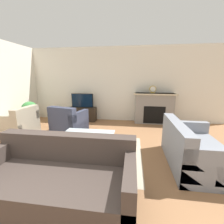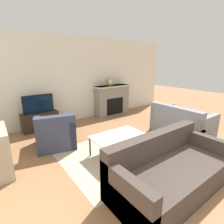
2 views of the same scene
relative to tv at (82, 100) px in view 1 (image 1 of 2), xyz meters
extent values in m
cube|color=silver|center=(0.87, 0.29, 0.57)|extent=(8.70, 0.06, 2.70)
cube|color=#B7A88E|center=(0.93, -2.43, -0.78)|extent=(2.31, 1.94, 0.00)
cube|color=gray|center=(2.62, 0.06, -0.24)|extent=(1.33, 0.39, 1.08)
cube|color=black|center=(2.62, -0.14, -0.43)|extent=(0.73, 0.01, 0.61)
cube|color=beige|center=(2.62, 0.03, 0.28)|extent=(1.45, 0.45, 0.05)
cube|color=#2D2319|center=(0.00, 0.00, -0.52)|extent=(1.00, 0.35, 0.52)
cube|color=black|center=(0.00, 0.00, 0.00)|extent=(0.82, 0.05, 0.52)
cube|color=black|center=(0.00, -0.02, 0.00)|extent=(0.78, 0.01, 0.48)
cube|color=#3D332D|center=(0.92, -3.77, -0.57)|extent=(2.01, 0.93, 0.42)
cube|color=#3D332D|center=(0.92, -3.41, -0.16)|extent=(2.01, 0.20, 0.40)
cube|color=#3D332D|center=(1.86, -3.77, -0.45)|extent=(0.14, 0.93, 0.66)
cube|color=gray|center=(3.06, -2.59, -0.57)|extent=(0.95, 1.47, 0.42)
cube|color=gray|center=(2.68, -2.59, -0.16)|extent=(0.20, 1.47, 0.40)
cube|color=gray|center=(3.06, -3.26, -0.45)|extent=(0.95, 0.14, 0.66)
cube|color=gray|center=(3.06, -1.93, -0.45)|extent=(0.95, 0.14, 0.66)
cube|color=#9E937F|center=(-1.41, -1.66, -0.57)|extent=(0.91, 0.91, 0.42)
cube|color=#9E937F|center=(-1.07, -1.68, -0.16)|extent=(0.23, 0.88, 0.40)
cube|color=#9E937F|center=(-1.40, -1.30, -0.45)|extent=(0.88, 0.17, 0.66)
cube|color=#9E937F|center=(-1.42, -2.03, -0.45)|extent=(0.88, 0.17, 0.66)
cube|color=#33384C|center=(0.00, -1.24, -0.57)|extent=(1.00, 1.01, 0.42)
cube|color=#33384C|center=(-0.07, -1.55, -0.16)|extent=(0.86, 0.39, 0.40)
cube|color=#33384C|center=(0.34, -1.32, -0.45)|extent=(0.33, 0.85, 0.66)
cube|color=#33384C|center=(-0.34, -1.16, -0.45)|extent=(0.33, 0.85, 0.66)
cylinder|color=#333338|center=(0.42, -2.80, -0.57)|extent=(0.04, 0.04, 0.42)
cylinder|color=#333338|center=(1.45, -2.80, -0.57)|extent=(0.04, 0.04, 0.42)
cylinder|color=#333338|center=(0.42, -2.14, -0.57)|extent=(0.04, 0.04, 0.42)
cylinder|color=#333338|center=(1.45, -2.14, -0.57)|extent=(0.04, 0.04, 0.42)
cube|color=silver|center=(0.93, -2.47, -0.35)|extent=(1.11, 0.74, 0.02)
cylinder|color=#AD704C|center=(-1.54, -0.87, -0.66)|extent=(0.26, 0.26, 0.24)
cylinder|color=#4C3823|center=(-1.54, -0.87, -0.47)|extent=(0.03, 0.03, 0.15)
sphere|color=#387F3D|center=(-1.54, -0.87, -0.19)|extent=(0.50, 0.50, 0.50)
cube|color=#B79338|center=(2.54, 0.06, 0.32)|extent=(0.16, 0.07, 0.03)
cylinder|color=#B79338|center=(2.54, 0.06, 0.45)|extent=(0.23, 0.07, 0.23)
cylinder|color=white|center=(2.54, 0.03, 0.45)|extent=(0.19, 0.00, 0.19)
camera|label=1|loc=(1.86, -5.34, 0.84)|focal=24.00mm
camera|label=2|loc=(-1.18, -5.07, 1.14)|focal=28.00mm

